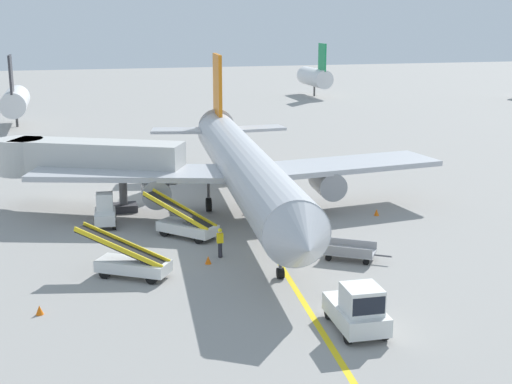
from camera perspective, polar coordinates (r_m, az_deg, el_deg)
ground_plane at (r=38.18m, az=2.11°, el=-6.29°), size 300.00×300.00×0.00m
taxi_line_yellow at (r=42.84m, az=0.80°, el=-3.98°), size 6.66×79.77×0.01m
airliner at (r=47.49m, az=-1.04°, el=2.08°), size 28.52×35.34×10.10m
jet_bridge at (r=50.63m, az=-14.04°, el=2.56°), size 12.71×7.84×4.85m
pushback_tug at (r=31.13m, az=8.17°, el=-9.31°), size 2.02×3.66×2.20m
baggage_tug_near_wing at (r=46.72m, az=-12.02°, el=-1.58°), size 1.48×2.49×2.10m
belt_loader_forward_hold at (r=37.55m, az=-10.00°, el=-5.59°), size 4.91×3.70×2.59m
belt_loader_aft_hold at (r=43.66m, az=-5.65°, el=-2.64°), size 4.31×4.52×2.59m
baggage_cart_loaded at (r=39.95m, az=7.52°, el=-4.75°), size 3.58×2.84×0.94m
ground_crew_marshaller at (r=39.89m, az=-2.90°, el=-4.01°), size 0.36×0.24×1.70m
safety_cone_nose_left at (r=39.12m, az=-3.86°, el=-5.46°), size 0.36×0.36×0.44m
safety_cone_nose_right at (r=51.24m, az=-1.06°, el=-0.70°), size 0.36×0.36×0.44m
safety_cone_wingtip_left at (r=34.16m, az=-16.98°, el=-9.05°), size 0.36×0.36×0.44m
safety_cone_wingtip_right at (r=48.92m, az=9.65°, el=-1.62°), size 0.36×0.36×0.44m
safety_cone_tail_area at (r=48.53m, az=-0.83°, el=-1.54°), size 0.36×0.36×0.44m
distant_aircraft_mid_left at (r=91.03m, az=-18.76°, el=6.98°), size 3.00×10.10×8.80m
distant_aircraft_mid_right at (r=120.17m, az=4.75°, el=9.21°), size 3.00×10.10×8.80m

